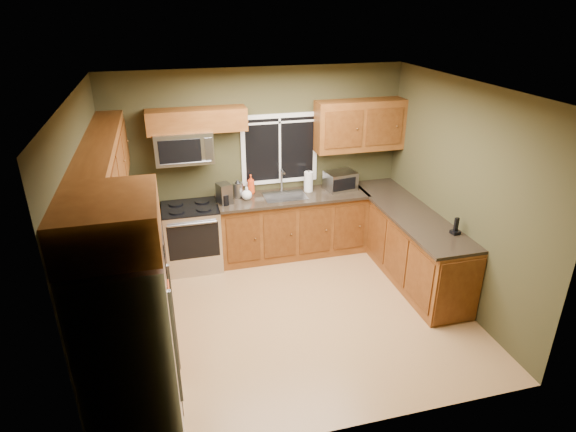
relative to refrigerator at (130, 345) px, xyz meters
name	(u,v)px	position (x,y,z in m)	size (l,w,h in m)	color
floor	(291,313)	(1.74, 1.30, -0.90)	(4.20, 4.20, 0.00)	#9D7145
ceiling	(292,89)	(1.74, 1.30, 1.80)	(4.20, 4.20, 0.00)	white
back_wall	(259,164)	(1.74, 3.10, 0.45)	(4.20, 4.20, 0.00)	#38351D
front_wall	(351,303)	(1.74, -0.50, 0.45)	(4.20, 4.20, 0.00)	#38351D
left_wall	(91,234)	(-0.36, 1.30, 0.45)	(3.60, 3.60, 0.00)	#38351D
right_wall	(459,195)	(3.84, 1.30, 0.45)	(3.60, 3.60, 0.00)	#38351D
window	(280,149)	(2.04, 3.08, 0.65)	(1.12, 0.03, 1.02)	white
base_cabinets_left	(135,281)	(-0.06, 1.78, -0.45)	(0.60, 2.65, 0.90)	brown
countertop_left	(132,246)	(-0.04, 1.78, 0.02)	(0.65, 2.65, 0.04)	black
base_cabinets_back	(292,225)	(2.15, 2.80, -0.45)	(2.17, 0.60, 0.90)	brown
countertop_back	(293,197)	(2.15, 2.78, 0.02)	(2.17, 0.65, 0.04)	black
base_cabinets_peninsula	(407,243)	(3.54, 1.84, -0.45)	(0.60, 2.52, 0.90)	brown
countertop_peninsula	(409,212)	(3.51, 1.85, 0.02)	(0.65, 2.50, 0.04)	black
upper_cabinets_left	(105,170)	(-0.20, 1.78, 0.96)	(0.33, 2.65, 0.72)	brown
upper_cabinets_back_left	(197,120)	(0.89, 2.94, 1.17)	(1.30, 0.33, 0.30)	brown
upper_cabinets_back_right	(360,125)	(3.19, 2.94, 0.96)	(1.30, 0.33, 0.72)	brown
upper_cabinet_over_fridge	(109,222)	(0.00, 0.00, 1.13)	(0.72, 0.90, 0.38)	brown
refrigerator	(130,345)	(0.00, 0.00, 0.00)	(0.74, 0.90, 1.80)	#B7B7BC
range	(192,236)	(0.69, 2.77, -0.43)	(0.76, 0.69, 0.94)	#B7B7BC
microwave	(184,147)	(0.69, 2.91, 0.83)	(0.76, 0.41, 0.42)	#B7B7BC
sink	(285,195)	(2.04, 2.79, 0.05)	(0.60, 0.42, 0.36)	slate
toaster_oven	(340,181)	(2.90, 2.84, 0.17)	(0.47, 0.39, 0.27)	#B7B7BC
coffee_maker	(224,194)	(1.17, 2.74, 0.17)	(0.22, 0.26, 0.28)	slate
kettle	(238,189)	(1.38, 2.90, 0.16)	(0.20, 0.20, 0.27)	#B7B7BC
paper_towel_roll	(308,182)	(2.42, 2.89, 0.19)	(0.15, 0.15, 0.33)	white
soap_bottle_a	(251,184)	(1.59, 3.00, 0.18)	(0.11, 0.11, 0.28)	red
soap_bottle_b	(307,182)	(2.44, 3.00, 0.14)	(0.09, 0.09, 0.21)	white
soap_bottle_c	(247,193)	(1.49, 2.80, 0.13)	(0.15, 0.15, 0.19)	white
cordless_phone	(456,229)	(3.72, 1.09, 0.10)	(0.10, 0.10, 0.21)	black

